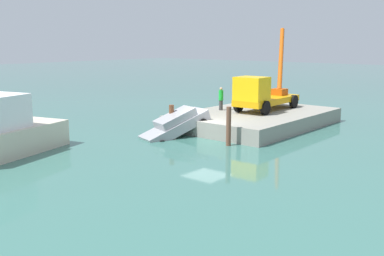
{
  "coord_description": "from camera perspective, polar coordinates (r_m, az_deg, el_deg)",
  "views": [
    {
      "loc": [
        22.85,
        18.04,
        6.18
      ],
      "look_at": [
        0.5,
        -0.85,
        0.63
      ],
      "focal_mm": 43.18,
      "sensor_mm": 36.0,
      "label": 1
    }
  ],
  "objects": [
    {
      "name": "dock",
      "position": [
        34.26,
        7.83,
        1.14
      ],
      "size": [
        11.87,
        8.08,
        1.04
      ],
      "primitive_type": "cube",
      "color": "gray",
      "rests_on": "ground"
    },
    {
      "name": "salvaged_car",
      "position": [
        30.06,
        -2.12,
        0.35
      ],
      "size": [
        4.85,
        3.09,
        2.59
      ],
      "color": "#99999E",
      "rests_on": "ground"
    },
    {
      "name": "ground",
      "position": [
        29.76,
        1.87,
        -1.24
      ],
      "size": [
        200.0,
        200.0,
        0.0
      ],
      "primitive_type": "plane",
      "color": "#386B60"
    },
    {
      "name": "crane_truck",
      "position": [
        34.6,
        8.68,
        4.32
      ],
      "size": [
        9.73,
        4.04,
        6.22
      ],
      "color": "orange",
      "rests_on": "dock"
    },
    {
      "name": "piling_near",
      "position": [
        30.5,
        -2.55,
        0.98
      ],
      "size": [
        0.32,
        0.32,
        2.02
      ],
      "primitive_type": "cylinder",
      "color": "brown",
      "rests_on": "ground"
    },
    {
      "name": "dock_worker",
      "position": [
        34.62,
        3.6,
        3.65
      ],
      "size": [
        0.34,
        0.34,
        1.71
      ],
      "color": "#363636",
      "rests_on": "dock"
    },
    {
      "name": "piling_mid",
      "position": [
        27.49,
        4.54,
        0.21
      ],
      "size": [
        0.29,
        0.29,
        2.34
      ],
      "primitive_type": "cylinder",
      "color": "brown",
      "rests_on": "ground"
    }
  ]
}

